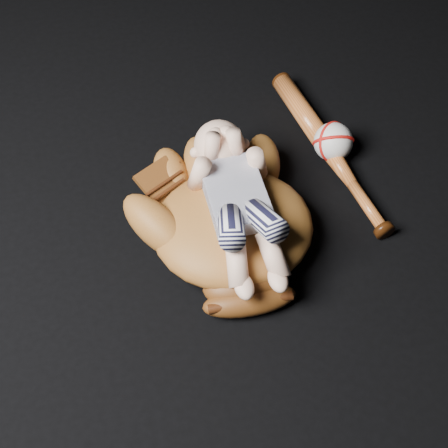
{
  "coord_description": "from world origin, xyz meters",
  "views": [
    {
      "loc": [
        -0.16,
        -0.81,
        1.04
      ],
      "look_at": [
        0.01,
        -0.08,
        0.07
      ],
      "focal_mm": 55.0,
      "sensor_mm": 36.0,
      "label": 1
    }
  ],
  "objects": [
    {
      "name": "baseball_bat",
      "position": [
        0.27,
        0.09,
        0.02
      ],
      "size": [
        0.12,
        0.46,
        0.04
      ],
      "primitive_type": null,
      "rotation": [
        0.0,
        0.0,
        0.16
      ],
      "color": "#AC5421",
      "rests_on": "ground"
    },
    {
      "name": "baseball_glove",
      "position": [
        0.03,
        -0.08,
        0.06
      ],
      "size": [
        0.38,
        0.43,
        0.13
      ],
      "primitive_type": null,
      "rotation": [
        0.0,
        0.0,
        -0.03
      ],
      "color": "brown",
      "rests_on": "ground"
    },
    {
      "name": "newborn_baby",
      "position": [
        0.04,
        -0.08,
        0.12
      ],
      "size": [
        0.17,
        0.36,
        0.15
      ],
      "primitive_type": null,
      "rotation": [
        0.0,
        0.0,
        0.02
      ],
      "color": "beige",
      "rests_on": "baseball_glove"
    },
    {
      "name": "baseball",
      "position": [
        0.28,
        0.09,
        0.04
      ],
      "size": [
        0.09,
        0.09,
        0.08
      ],
      "primitive_type": "sphere",
      "rotation": [
        0.0,
        0.0,
        0.19
      ],
      "color": "silver",
      "rests_on": "ground"
    }
  ]
}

